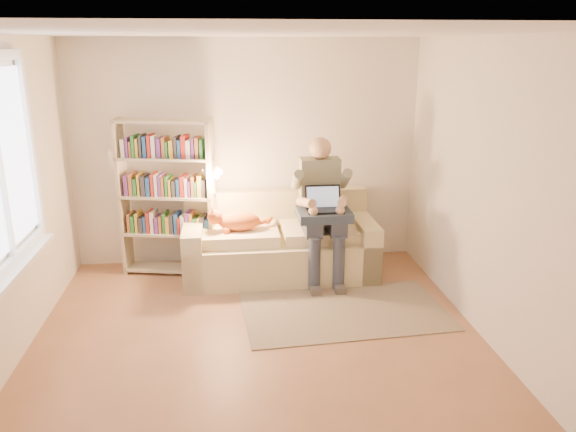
{
  "coord_description": "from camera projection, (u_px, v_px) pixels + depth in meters",
  "views": [
    {
      "loc": [
        -0.24,
        -4.22,
        2.52
      ],
      "look_at": [
        0.35,
        1.0,
        0.91
      ],
      "focal_mm": 35.0,
      "sensor_mm": 36.0,
      "label": 1
    }
  ],
  "objects": [
    {
      "name": "floor",
      "position": [
        261.0,
        353.0,
        4.78
      ],
      "size": [
        4.5,
        4.5,
        0.0
      ],
      "primitive_type": "plane",
      "color": "brown",
      "rests_on": "ground"
    },
    {
      "name": "ceiling",
      "position": [
        255.0,
        33.0,
        4.01
      ],
      "size": [
        4.0,
        4.5,
        0.02
      ],
      "primitive_type": "cube",
      "color": "white",
      "rests_on": "wall_back"
    },
    {
      "name": "wall_right",
      "position": [
        501.0,
        199.0,
        4.61
      ],
      "size": [
        0.02,
        4.5,
        2.6
      ],
      "primitive_type": "cube",
      "color": "silver",
      "rests_on": "floor"
    },
    {
      "name": "wall_back",
      "position": [
        246.0,
        154.0,
        6.53
      ],
      "size": [
        4.0,
        0.02,
        2.6
      ],
      "primitive_type": "cube",
      "color": "silver",
      "rests_on": "floor"
    },
    {
      "name": "wall_front",
      "position": [
        292.0,
        361.0,
        2.26
      ],
      "size": [
        4.0,
        0.02,
        2.6
      ],
      "primitive_type": "cube",
      "color": "silver",
      "rests_on": "floor"
    },
    {
      "name": "window",
      "position": [
        6.0,
        198.0,
        4.36
      ],
      "size": [
        0.12,
        1.52,
        1.69
      ],
      "color": "white",
      "rests_on": "wall_left"
    },
    {
      "name": "sofa",
      "position": [
        279.0,
        246.0,
        6.37
      ],
      "size": [
        2.13,
        0.96,
        0.9
      ],
      "rotation": [
        0.0,
        0.0,
        0.0
      ],
      "color": "beige",
      "rests_on": "floor"
    },
    {
      "name": "person",
      "position": [
        322.0,
        202.0,
        6.11
      ],
      "size": [
        0.44,
        0.71,
        1.56
      ],
      "rotation": [
        0.0,
        0.0,
        0.0
      ],
      "color": "gray",
      "rests_on": "sofa"
    },
    {
      "name": "cat",
      "position": [
        233.0,
        221.0,
        6.08
      ],
      "size": [
        0.69,
        0.24,
        0.25
      ],
      "rotation": [
        0.0,
        0.0,
        0.0
      ],
      "color": "orange",
      "rests_on": "sofa"
    },
    {
      "name": "blanket",
      "position": [
        328.0,
        214.0,
        5.99
      ],
      "size": [
        0.56,
        0.46,
        0.1
      ],
      "primitive_type": "cube",
      "rotation": [
        0.0,
        0.0,
        0.0
      ],
      "color": "#283546",
      "rests_on": "person"
    },
    {
      "name": "laptop",
      "position": [
        328.0,
        204.0,
        5.97
      ],
      "size": [
        0.38,
        0.32,
        0.32
      ],
      "rotation": [
        0.0,
        0.0,
        0.0
      ],
      "color": "black",
      "rests_on": "blanket"
    },
    {
      "name": "bookshelf",
      "position": [
        167.0,
        190.0,
        6.2
      ],
      "size": [
        1.16,
        0.54,
        1.76
      ],
      "rotation": [
        0.0,
        0.0,
        -0.2
      ],
      "color": "#BCB08E",
      "rests_on": "floor"
    },
    {
      "name": "rug",
      "position": [
        344.0,
        311.0,
        5.52
      ],
      "size": [
        2.04,
        1.29,
        0.01
      ],
      "primitive_type": "cube",
      "rotation": [
        0.0,
        0.0,
        0.07
      ],
      "color": "gray",
      "rests_on": "floor"
    }
  ]
}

